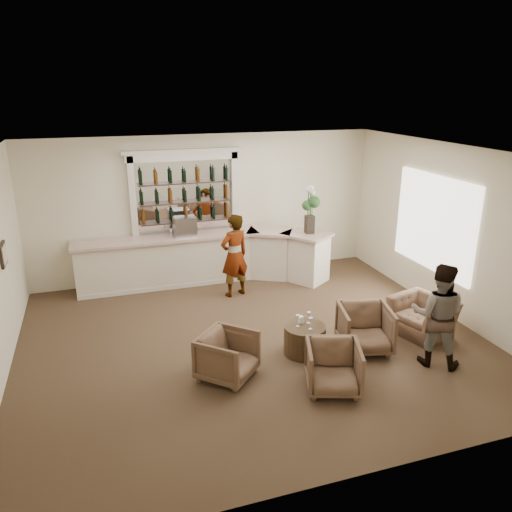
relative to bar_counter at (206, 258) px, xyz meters
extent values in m
plane|color=#503728|center=(0.16, -3.00, -0.57)|extent=(8.00, 8.00, 0.00)
cube|color=beige|center=(0.16, 0.50, 1.08)|extent=(8.00, 0.04, 3.30)
cube|color=beige|center=(4.16, -3.00, 1.08)|extent=(0.04, 7.00, 3.30)
cube|color=silver|center=(0.16, -3.00, 2.73)|extent=(8.00, 7.00, 0.04)
cube|color=white|center=(4.13, -2.50, 1.13)|extent=(0.05, 2.40, 1.90)
cube|color=black|center=(-3.81, -1.80, 1.08)|extent=(0.04, 0.46, 0.38)
cube|color=beige|center=(-3.78, -1.80, 1.08)|extent=(0.01, 0.38, 0.30)
cube|color=white|center=(-0.84, 0.15, -0.03)|extent=(4.00, 0.70, 1.08)
cube|color=beige|center=(-0.84, 0.13, 0.54)|extent=(4.10, 0.82, 0.06)
cube|color=white|center=(1.51, -0.08, -0.03)|extent=(1.12, 1.04, 1.08)
cube|color=beige|center=(1.51, -0.10, 0.54)|extent=(1.27, 1.19, 0.06)
cube|color=white|center=(2.21, -0.60, -0.03)|extent=(1.08, 1.14, 1.08)
cube|color=beige|center=(2.21, -0.62, 0.54)|extent=(1.24, 1.29, 0.06)
cube|color=beige|center=(-0.84, -0.18, -0.52)|extent=(4.00, 0.06, 0.10)
cube|color=white|center=(-0.34, 0.48, 1.38)|extent=(2.15, 0.02, 1.65)
cube|color=beige|center=(-1.49, 0.42, 0.88)|extent=(0.14, 0.16, 2.90)
cube|color=beige|center=(0.81, 0.42, 0.88)|extent=(0.14, 0.16, 2.90)
cube|color=beige|center=(-0.34, 0.42, 2.27)|extent=(2.52, 0.16, 0.18)
cube|color=beige|center=(-0.34, 0.42, 2.39)|extent=(2.64, 0.20, 0.08)
cube|color=#332319|center=(-0.34, 0.37, 0.81)|extent=(2.05, 0.20, 0.03)
cube|color=#332319|center=(-0.34, 0.37, 1.25)|extent=(2.05, 0.20, 0.03)
cube|color=#332319|center=(-0.34, 0.37, 1.69)|extent=(2.05, 0.20, 0.03)
cylinder|color=#432E1D|center=(0.86, -3.68, -0.32)|extent=(0.70, 0.70, 0.50)
imported|color=gray|center=(0.42, -0.93, 0.33)|extent=(0.76, 0.61, 1.80)
imported|color=gray|center=(2.73, -4.63, 0.29)|extent=(1.06, 1.03, 1.72)
imported|color=brown|center=(-0.56, -4.00, -0.21)|extent=(1.12, 1.12, 0.73)
imported|color=brown|center=(0.84, -4.80, -0.21)|extent=(1.00, 1.01, 0.73)
imported|color=brown|center=(1.89, -3.89, -0.18)|extent=(1.02, 1.04, 0.79)
imported|color=brown|center=(3.19, -3.68, -0.24)|extent=(1.15, 1.23, 0.66)
cube|color=#B0B0B5|center=(-0.43, 0.08, 0.78)|extent=(0.48, 0.41, 0.42)
cube|color=black|center=(2.27, -0.61, 0.77)|extent=(0.18, 0.18, 0.41)
cube|color=white|center=(0.84, -3.54, -0.01)|extent=(0.08, 0.08, 0.12)
camera|label=1|loc=(-2.24, -10.56, 3.74)|focal=35.00mm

